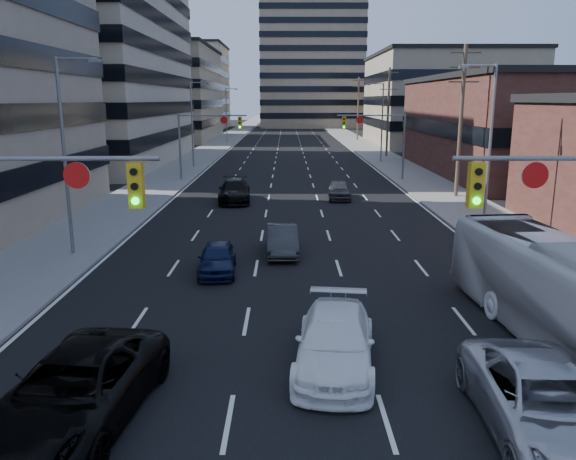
# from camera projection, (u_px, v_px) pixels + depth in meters

# --- Properties ---
(road_surface) EXTENTS (18.00, 300.00, 0.02)m
(road_surface) POSITION_uv_depth(u_px,v_px,m) (289.00, 130.00, 133.51)
(road_surface) COLOR black
(road_surface) RESTS_ON ground
(sidewalk_left) EXTENTS (5.00, 300.00, 0.15)m
(sidewalk_left) POSITION_uv_depth(u_px,v_px,m) (240.00, 130.00, 133.46)
(sidewalk_left) COLOR slate
(sidewalk_left) RESTS_ON ground
(sidewalk_right) EXTENTS (5.00, 300.00, 0.15)m
(sidewalk_right) POSITION_uv_depth(u_px,v_px,m) (337.00, 130.00, 133.52)
(sidewalk_right) COLOR slate
(sidewalk_right) RESTS_ON ground
(office_left_mid) EXTENTS (26.00, 34.00, 28.00)m
(office_left_mid) POSITION_uv_depth(u_px,v_px,m) (47.00, 36.00, 62.09)
(office_left_mid) COLOR #ADA089
(office_left_mid) RESTS_ON ground
(office_left_far) EXTENTS (20.00, 30.00, 16.00)m
(office_left_far) POSITION_uv_depth(u_px,v_px,m) (158.00, 95.00, 102.42)
(office_left_far) COLOR gray
(office_left_far) RESTS_ON ground
(storefront_right_mid) EXTENTS (20.00, 30.00, 9.00)m
(storefront_right_mid) POSITION_uv_depth(u_px,v_px,m) (537.00, 128.00, 54.63)
(storefront_right_mid) COLOR #472119
(storefront_right_mid) RESTS_ON ground
(office_right_far) EXTENTS (22.00, 28.00, 14.00)m
(office_right_far) POSITION_uv_depth(u_px,v_px,m) (443.00, 101.00, 91.08)
(office_right_far) COLOR gray
(office_right_far) RESTS_ON ground
(apartment_tower) EXTENTS (26.00, 26.00, 58.00)m
(apartment_tower) POSITION_uv_depth(u_px,v_px,m) (311.00, 14.00, 146.42)
(apartment_tower) COLOR gray
(apartment_tower) RESTS_ON ground
(bg_block_left) EXTENTS (24.00, 24.00, 20.00)m
(bg_block_left) POSITION_uv_depth(u_px,v_px,m) (177.00, 88.00, 140.91)
(bg_block_left) COLOR #ADA089
(bg_block_left) RESTS_ON ground
(bg_block_right) EXTENTS (22.00, 22.00, 12.00)m
(bg_block_right) POSITION_uv_depth(u_px,v_px,m) (424.00, 105.00, 132.22)
(bg_block_right) COLOR gray
(bg_block_right) RESTS_ON ground
(signal_near_left) EXTENTS (6.59, 0.33, 6.00)m
(signal_near_left) POSITION_uv_depth(u_px,v_px,m) (1.00, 219.00, 13.69)
(signal_near_left) COLOR slate
(signal_near_left) RESTS_ON ground
(signal_far_left) EXTENTS (6.09, 0.33, 6.00)m
(signal_far_left) POSITION_uv_depth(u_px,v_px,m) (205.00, 133.00, 49.73)
(signal_far_left) COLOR slate
(signal_far_left) RESTS_ON ground
(signal_far_right) EXTENTS (6.09, 0.33, 6.00)m
(signal_far_right) POSITION_uv_depth(u_px,v_px,m) (378.00, 133.00, 49.77)
(signal_far_right) COLOR slate
(signal_far_right) RESTS_ON ground
(utility_pole_block) EXTENTS (2.20, 0.28, 11.00)m
(utility_pole_block) POSITION_uv_depth(u_px,v_px,m) (461.00, 119.00, 40.68)
(utility_pole_block) COLOR #4C3D2D
(utility_pole_block) RESTS_ON ground
(utility_pole_midblock) EXTENTS (2.20, 0.28, 11.00)m
(utility_pole_midblock) POSITION_uv_depth(u_px,v_px,m) (388.00, 111.00, 69.90)
(utility_pole_midblock) COLOR #4C3D2D
(utility_pole_midblock) RESTS_ON ground
(utility_pole_distant) EXTENTS (2.20, 0.28, 11.00)m
(utility_pole_distant) POSITION_uv_depth(u_px,v_px,m) (358.00, 108.00, 99.11)
(utility_pole_distant) COLOR #4C3D2D
(utility_pole_distant) RESTS_ON ground
(streetlight_left_near) EXTENTS (2.03, 0.22, 9.00)m
(streetlight_left_near) POSITION_uv_depth(u_px,v_px,m) (67.00, 148.00, 25.21)
(streetlight_left_near) COLOR slate
(streetlight_left_near) RESTS_ON ground
(streetlight_left_mid) EXTENTS (2.03, 0.22, 9.00)m
(streetlight_left_mid) POSITION_uv_depth(u_px,v_px,m) (193.00, 120.00, 59.30)
(streetlight_left_mid) COLOR slate
(streetlight_left_mid) RESTS_ON ground
(streetlight_left_far) EXTENTS (2.03, 0.22, 9.00)m
(streetlight_left_far) POSITION_uv_depth(u_px,v_px,m) (227.00, 113.00, 93.38)
(streetlight_left_far) COLOR slate
(streetlight_left_far) RESTS_ON ground
(streetlight_right_near) EXTENTS (2.03, 0.22, 9.00)m
(streetlight_right_near) POSITION_uv_depth(u_px,v_px,m) (487.00, 140.00, 30.13)
(streetlight_right_near) COLOR slate
(streetlight_right_near) RESTS_ON ground
(streetlight_right_far) EXTENTS (2.03, 0.22, 9.00)m
(streetlight_right_far) POSITION_uv_depth(u_px,v_px,m) (381.00, 118.00, 64.21)
(streetlight_right_far) COLOR slate
(streetlight_right_far) RESTS_ON ground
(black_pickup) EXTENTS (3.38, 6.16, 1.63)m
(black_pickup) POSITION_uv_depth(u_px,v_px,m) (76.00, 390.00, 12.57)
(black_pickup) COLOR black
(black_pickup) RESTS_ON ground
(white_van) EXTENTS (2.69, 5.35, 1.49)m
(white_van) POSITION_uv_depth(u_px,v_px,m) (335.00, 341.00, 15.27)
(white_van) COLOR white
(white_van) RESTS_ON ground
(silver_suv) EXTENTS (2.91, 5.88, 1.60)m
(silver_suv) POSITION_uv_depth(u_px,v_px,m) (547.00, 405.00, 12.00)
(silver_suv) COLOR #BBBABF
(silver_suv) RESTS_ON ground
(transit_bus) EXTENTS (3.69, 11.46, 3.14)m
(transit_bus) POSITION_uv_depth(u_px,v_px,m) (569.00, 296.00, 16.43)
(transit_bus) COLOR silver
(transit_bus) RESTS_ON ground
(sedan_blue) EXTENTS (1.78, 3.89, 1.29)m
(sedan_blue) POSITION_uv_depth(u_px,v_px,m) (217.00, 258.00, 23.67)
(sedan_blue) COLOR #0D1535
(sedan_blue) RESTS_ON ground
(sedan_grey_center) EXTENTS (1.57, 4.16, 1.36)m
(sedan_grey_center) POSITION_uv_depth(u_px,v_px,m) (282.00, 240.00, 26.56)
(sedan_grey_center) COLOR #2C2D2F
(sedan_grey_center) RESTS_ON ground
(sedan_black_far) EXTENTS (2.58, 5.58, 1.58)m
(sedan_black_far) POSITION_uv_depth(u_px,v_px,m) (235.00, 191.00, 40.18)
(sedan_black_far) COLOR black
(sedan_black_far) RESTS_ON ground
(sedan_grey_right) EXTENTS (1.77, 4.03, 1.35)m
(sedan_grey_right) POSITION_uv_depth(u_px,v_px,m) (339.00, 190.00, 41.25)
(sedan_grey_right) COLOR #343437
(sedan_grey_right) RESTS_ON ground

